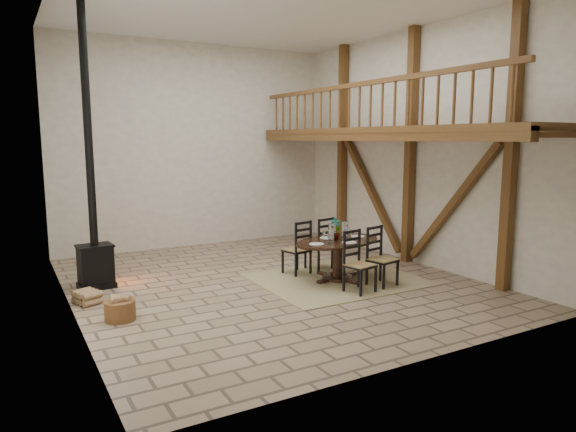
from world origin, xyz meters
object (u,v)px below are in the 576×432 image
dining_table (338,257)px  log_basket (120,309)px  wood_stove (93,226)px  log_stack (87,297)px

dining_table → log_basket: 4.11m
dining_table → log_basket: dining_table is taller
log_basket → wood_stove: bearing=90.5°
dining_table → log_basket: (-4.09, -0.22, -0.28)m
dining_table → log_stack: size_ratio=4.27×
log_stack → log_basket: bearing=-73.5°
wood_stove → log_basket: (0.02, -1.96, -0.98)m
log_basket → log_stack: bearing=106.5°
dining_table → wood_stove: wood_stove is taller
dining_table → wood_stove: (-4.11, 1.73, 0.70)m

